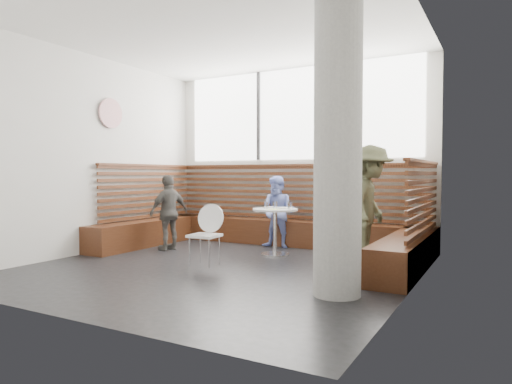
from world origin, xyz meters
The scene contains 15 objects.
room centered at (0.00, 0.00, 1.60)m, with size 5.00×5.00×3.20m.
booth centered at (0.00, 1.77, 0.41)m, with size 5.00×2.50×1.44m.
concrete_column centered at (1.85, -0.60, 1.60)m, with size 0.50×0.50×3.20m, color gray.
wall_art centered at (-2.46, 0.40, 2.30)m, with size 0.50×0.50×0.03m, color white.
cafe_table centered at (0.21, 1.24, 0.53)m, with size 0.71×0.71×0.73m.
cafe_chair centered at (-0.29, 0.09, 0.50)m, with size 0.41×0.40×0.85m.
adult_man centered at (1.71, 1.26, 0.84)m, with size 1.09×0.63×1.69m, color #484B32.
child_back centered at (-0.05, 1.88, 0.62)m, with size 0.60×0.47×1.24m, color #889AEB.
child_left centered at (-1.57, 0.82, 0.63)m, with size 0.74×0.31×1.27m, color #524F4A.
plate_near centered at (0.06, 1.37, 0.74)m, with size 0.20×0.20×0.01m, color white.
plate_far centered at (0.30, 1.40, 0.74)m, with size 0.22×0.22×0.02m, color white.
glass_left centered at (0.06, 1.21, 0.78)m, with size 0.06×0.06×0.10m, color white.
glass_mid centered at (0.22, 1.22, 0.79)m, with size 0.07×0.07×0.11m, color white.
glass_right centered at (0.46, 1.26, 0.79)m, with size 0.08×0.08×0.12m, color white.
menu_card centered at (0.25, 1.09, 0.73)m, with size 0.19×0.13×0.00m, color #A5C64C.
Camera 1 is at (3.39, -5.17, 1.27)m, focal length 32.00 mm.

